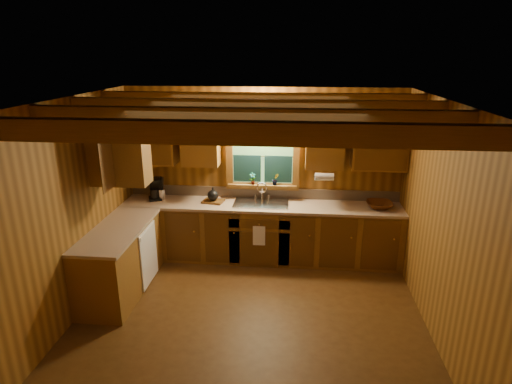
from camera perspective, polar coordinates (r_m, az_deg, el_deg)
The scene contains 20 objects.
room at distance 4.79m, azimuth -0.91°, elevation -3.57°, with size 4.20×4.20×4.20m.
ceiling_beams at distance 4.48m, azimuth -0.99°, elevation 10.70°, with size 4.20×2.54×0.18m.
base_cabinets at distance 6.36m, azimuth -4.04°, elevation -6.38°, with size 4.20×2.22×0.86m.
countertop at distance 6.19m, azimuth -4.00°, elevation -2.58°, with size 4.20×2.24×0.04m.
backsplash at distance 6.66m, azimuth 0.89°, elevation -0.10°, with size 4.20×0.02×0.16m, color tan.
dishwasher_panel at distance 6.07m, azimuth -14.21°, elevation -8.21°, with size 0.02×0.60×0.80m, color white.
upper_cabinets at distance 6.06m, azimuth -4.79°, elevation 6.41°, with size 4.19×1.77×0.78m.
window at distance 6.49m, azimuth 0.90°, elevation 4.45°, with size 1.12×0.08×1.00m.
window_sill at distance 6.55m, azimuth 0.85°, elevation 0.88°, with size 1.06×0.14×0.04m, color brown.
wall_sconce at distance 6.25m, azimuth 0.84°, elevation 9.85°, with size 0.45×0.21×0.17m.
paper_towel_roll at distance 6.20m, azimuth 9.15°, elevation 2.03°, with size 0.11×0.11×0.27m, color white.
dish_towel at distance 6.25m, azimuth 0.41°, elevation -5.90°, with size 0.18×0.01×0.30m, color white.
sink at distance 6.43m, azimuth 0.68°, elevation -1.94°, with size 0.82×0.48×0.43m.
coffee_maker at distance 6.77m, azimuth -13.39°, elevation 0.44°, with size 0.19×0.24×0.33m.
utensil_crock at distance 6.75m, azimuth -12.58°, elevation -0.20°, with size 0.13×0.13×0.37m.
cutting_board at distance 6.51m, azimuth -5.78°, elevation -1.25°, with size 0.31×0.22×0.03m, color #543312.
teakettle at distance 6.48m, azimuth -5.81°, elevation -0.44°, with size 0.16×0.16×0.21m.
wicker_basket at distance 6.48m, azimuth 16.23°, elevation -1.69°, with size 0.38×0.38×0.09m, color #48230C.
potted_plant_left at distance 6.51m, azimuth -0.46°, elevation 1.81°, with size 0.10×0.07×0.19m, color #543312.
potted_plant_right at distance 6.49m, azimuth 2.61°, elevation 1.72°, with size 0.10×0.08×0.18m, color #543312.
Camera 1 is at (0.50, -4.41, 3.08)m, focal length 29.80 mm.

